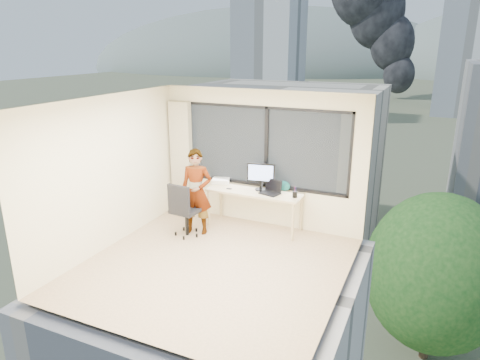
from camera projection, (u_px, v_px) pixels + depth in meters
The scene contains 24 objects.
floor at pixel (214, 266), 6.89m from camera, with size 4.00×4.00×0.01m, color tan.
ceiling at pixel (211, 102), 6.11m from camera, with size 4.00×4.00×0.01m, color white.
wall_front at pixel (128, 241), 4.77m from camera, with size 4.00×0.01×2.60m, color beige.
wall_left at pixel (108, 173), 7.29m from camera, with size 0.01×4.00×2.60m, color beige.
wall_right at pixel (346, 208), 5.71m from camera, with size 0.01×4.00×2.60m, color beige.
window_wall at pixel (264, 147), 8.15m from camera, with size 3.30×0.16×1.55m, color black, non-canonical shape.
curtain at pixel (182, 158), 8.86m from camera, with size 0.45×0.14×2.30m, color #C3B598.
desk at pixel (254, 209), 8.22m from camera, with size 1.80×0.60×0.75m, color tan.
chair at pixel (186, 209), 7.86m from camera, with size 0.53×0.53×1.04m, color black, non-canonical shape.
person at pixel (196, 192), 7.90m from camera, with size 0.58×0.38×1.59m, color #2D2D33.
monitor at pixel (261, 177), 8.08m from camera, with size 0.53×0.11×0.53m, color black, non-canonical shape.
game_console at pixel (221, 181), 8.57m from camera, with size 0.33×0.28×0.08m, color white.
laptop at pixel (270, 188), 7.91m from camera, with size 0.35×0.37×0.23m, color black, non-canonical shape.
cellphone at pixel (229, 189), 8.21m from camera, with size 0.10×0.04×0.01m, color black.
pen_cup at pixel (295, 194), 7.74m from camera, with size 0.09×0.09×0.11m, color black.
handbag at pixel (284, 186), 8.08m from camera, with size 0.25×0.13×0.19m, color #0C4B48.
exterior_ground at pixel (424, 113), 115.32m from camera, with size 400.00×400.00×0.04m, color #515B3D.
near_bldg_a at pixel (282, 166), 38.60m from camera, with size 16.00×12.00×14.00m, color beige.
far_tower_a at pixel (269, 60), 103.23m from camera, with size 14.00×14.00×28.00m, color silver.
far_tower_b at pixel (466, 55), 107.67m from camera, with size 13.00×13.00×30.00m, color silver.
far_tower_d at pixel (259, 63), 161.77m from camera, with size 16.00×14.00×22.00m, color silver.
hill_a at pixel (269, 68), 336.41m from camera, with size 288.00×216.00×90.00m, color slate.
tree_a at pixel (168, 216), 35.31m from camera, with size 7.00×7.00×8.00m, color #194D19, non-canonical shape.
tree_b at pixel (433, 289), 23.79m from camera, with size 7.60×7.60×9.00m, color #194D19, non-canonical shape.
Camera 1 is at (2.93, -5.44, 3.37)m, focal length 32.31 mm.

